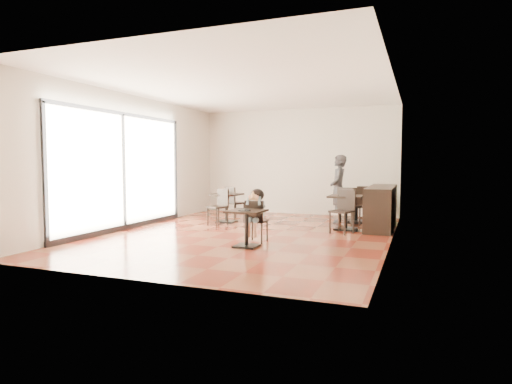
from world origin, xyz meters
The scene contains 23 objects.
floor centered at (0.00, 0.00, 0.00)m, with size 6.00×8.00×0.01m, color brown.
ceiling centered at (0.00, 0.00, 3.20)m, with size 6.00×8.00×0.01m, color white.
wall_back centered at (0.00, 4.00, 1.60)m, with size 6.00×0.01×3.20m, color beige.
wall_front centered at (0.00, -4.00, 1.60)m, with size 6.00×0.01×3.20m, color beige.
wall_left centered at (-3.00, 0.00, 1.60)m, with size 0.01×8.00×3.20m, color beige.
wall_right centered at (3.00, 0.00, 1.60)m, with size 0.01×8.00×3.20m, color beige.
storefront_window centered at (-2.97, -0.50, 1.40)m, with size 0.04×4.50×2.60m, color white.
child_table centered at (0.51, -1.39, 0.35)m, with size 0.66×0.66×0.70m, color black, non-canonical shape.
child_chair centered at (0.51, -0.84, 0.42)m, with size 0.38×0.38×0.84m, color black, non-canonical shape.
child centered at (0.51, -0.84, 0.53)m, with size 0.38×0.53×1.05m, color gray, non-canonical shape.
plate centered at (0.51, -1.49, 0.70)m, with size 0.23×0.23×0.01m, color black.
pizza_slice centered at (0.51, -1.03, 0.91)m, with size 0.24×0.19×0.06m, color tan, non-canonical shape.
adult_patron centered at (1.52, 2.49, 0.89)m, with size 0.65×0.42×1.78m, color #343337.
cafe_table_mid centered at (1.90, 1.35, 0.40)m, with size 0.76×0.76×0.81m, color black, non-canonical shape.
cafe_table_left centered at (-1.23, 1.49, 0.38)m, with size 0.71×0.71×0.76m, color black, non-canonical shape.
cafe_table_back centered at (1.93, 2.79, 0.39)m, with size 0.73×0.73×0.78m, color black, non-canonical shape.
chair_mid_a centered at (1.90, 1.90, 0.49)m, with size 0.44×0.44×0.97m, color black, non-canonical shape.
chair_mid_b centered at (1.90, 0.80, 0.49)m, with size 0.44×0.44×0.97m, color black, non-canonical shape.
chair_left_a centered at (-1.23, 2.04, 0.45)m, with size 0.41×0.41×0.91m, color black, non-canonical shape.
chair_left_b centered at (-1.23, 0.94, 0.45)m, with size 0.41×0.41×0.91m, color black, non-canonical shape.
chair_back_a centered at (2.09, 3.34, 0.47)m, with size 0.42×0.42×0.93m, color black, non-canonical shape.
chair_back_b centered at (2.09, 2.24, 0.47)m, with size 0.42×0.42×0.93m, color black, non-canonical shape.
service_counter centered at (2.65, 2.00, 0.50)m, with size 0.60×2.40×1.00m, color black.
Camera 1 is at (3.49, -8.69, 1.58)m, focal length 30.00 mm.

